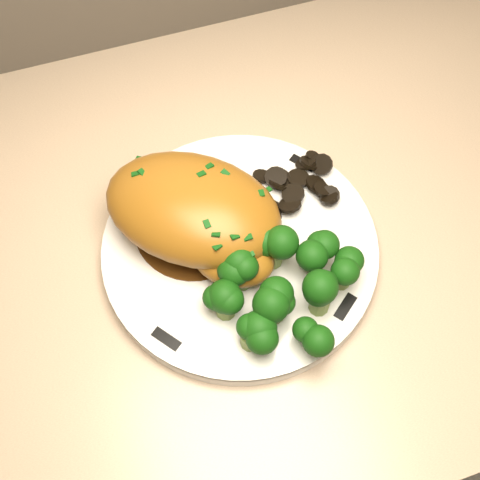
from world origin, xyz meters
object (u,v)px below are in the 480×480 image
object	(u,v)px
plate	(240,249)
broccoli_florets	(285,290)
chicken_breast	(197,214)
counter	(439,276)

from	to	relation	value
plate	broccoli_florets	distance (m)	0.09
plate	chicken_breast	bearing A→B (deg)	141.23
plate	chicken_breast	size ratio (longest dim) A/B	1.30
counter	broccoli_florets	xyz separation A→B (m)	(-0.40, -0.13, 0.49)
chicken_breast	broccoli_florets	distance (m)	0.12
plate	counter	bearing A→B (deg)	7.19
counter	broccoli_florets	world-z (taller)	counter
counter	chicken_breast	size ratio (longest dim) A/B	8.94
chicken_breast	broccoli_florets	world-z (taller)	chicken_breast
counter	plate	bearing A→B (deg)	-172.81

